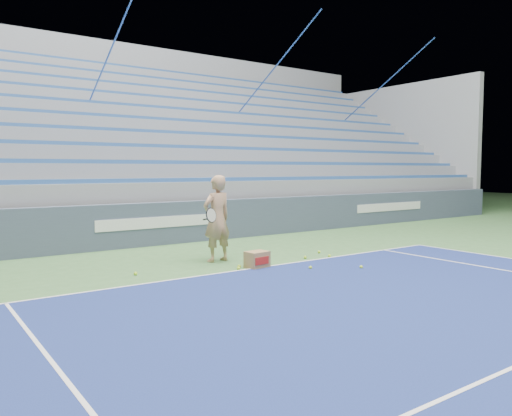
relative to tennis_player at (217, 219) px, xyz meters
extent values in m
cube|color=white|center=(-0.11, -1.10, -0.90)|extent=(10.97, 0.05, 0.00)
cube|color=#3E495E|center=(-0.11, 2.90, -0.37)|extent=(30.00, 0.30, 1.10)
cube|color=white|center=(-0.11, 2.74, -0.32)|extent=(3.20, 0.02, 0.28)
cube|color=white|center=(8.89, 2.74, -0.32)|extent=(3.40, 0.02, 0.28)
cube|color=gray|center=(-0.11, 7.45, -0.37)|extent=(30.00, 8.50, 1.10)
cube|color=gray|center=(-0.11, 7.45, 0.43)|extent=(30.00, 8.50, 0.50)
cube|color=#2A569A|center=(-0.11, 3.58, 0.74)|extent=(29.60, 0.42, 0.11)
cube|color=gray|center=(-0.11, 7.88, 0.93)|extent=(30.00, 7.65, 0.50)
cube|color=#2A569A|center=(-0.11, 4.43, 1.24)|extent=(29.60, 0.42, 0.11)
cube|color=gray|center=(-0.11, 8.30, 1.43)|extent=(30.00, 6.80, 0.50)
cube|color=#2A569A|center=(-0.11, 5.28, 1.74)|extent=(29.60, 0.42, 0.11)
cube|color=gray|center=(-0.11, 8.73, 1.93)|extent=(30.00, 5.95, 0.50)
cube|color=#2A569A|center=(-0.11, 6.13, 2.24)|extent=(29.60, 0.42, 0.11)
cube|color=gray|center=(-0.11, 9.15, 2.43)|extent=(30.00, 5.10, 0.50)
cube|color=#2A569A|center=(-0.11, 6.98, 2.74)|extent=(29.60, 0.42, 0.11)
cube|color=gray|center=(-0.11, 9.58, 2.93)|extent=(30.00, 4.25, 0.50)
cube|color=#2A569A|center=(-0.11, 7.83, 3.24)|extent=(29.60, 0.42, 0.11)
cube|color=gray|center=(-0.11, 10.00, 3.43)|extent=(30.00, 3.40, 0.50)
cube|color=#2A569A|center=(-0.11, 8.68, 3.74)|extent=(29.60, 0.42, 0.11)
cube|color=gray|center=(-0.11, 10.43, 3.93)|extent=(30.00, 2.55, 0.50)
cube|color=#2A569A|center=(-0.11, 9.53, 4.24)|extent=(29.60, 0.42, 0.11)
cube|color=gray|center=(-0.11, 10.85, 4.43)|extent=(30.00, 1.70, 0.50)
cube|color=#2A569A|center=(-0.11, 10.38, 4.74)|extent=(29.60, 0.42, 0.11)
cube|color=gray|center=(-0.11, 11.28, 4.93)|extent=(30.00, 0.85, 0.50)
cube|color=#2A569A|center=(-0.11, 11.23, 5.24)|extent=(29.60, 0.42, 0.11)
cube|color=gray|center=(15.04, 7.45, 2.13)|extent=(0.30, 8.80, 6.10)
cube|color=gray|center=(-0.11, 12.00, 2.73)|extent=(31.00, 0.40, 7.30)
cylinder|color=#3158AC|center=(-0.11, 7.45, 3.68)|extent=(0.05, 8.53, 5.04)
cylinder|color=#3158AC|center=(5.89, 7.45, 3.68)|extent=(0.05, 8.53, 5.04)
cylinder|color=#3158AC|center=(11.89, 7.45, 3.68)|extent=(0.05, 8.53, 5.04)
imported|color=tan|center=(0.00, 0.00, 0.00)|extent=(0.71, 0.51, 1.83)
cylinder|color=black|center=(-0.35, -0.25, 0.03)|extent=(0.12, 0.27, 0.08)
cylinder|color=beige|center=(-0.45, -0.53, 0.13)|extent=(0.29, 0.16, 0.28)
torus|color=black|center=(-0.45, -0.53, 0.13)|extent=(0.31, 0.18, 0.30)
cube|color=#967449|center=(0.31, -1.03, -0.75)|extent=(0.47, 0.37, 0.33)
cube|color=#B21E19|center=(0.31, -1.19, -0.75)|extent=(0.35, 0.05, 0.15)
sphere|color=#C4EB30|center=(-0.13, -1.01, -0.88)|extent=(0.07, 0.07, 0.07)
sphere|color=#C4EB30|center=(-1.94, -0.32, -0.88)|extent=(0.07, 0.07, 0.07)
sphere|color=#C4EB30|center=(-0.01, -0.86, -0.88)|extent=(0.07, 0.07, 0.07)
sphere|color=#C4EB30|center=(2.46, -0.49, -0.88)|extent=(0.07, 0.07, 0.07)
sphere|color=#C4EB30|center=(1.91, -2.30, -0.88)|extent=(0.07, 0.07, 0.07)
sphere|color=#C4EB30|center=(1.73, -0.84, -0.88)|extent=(0.07, 0.07, 0.07)
sphere|color=#C4EB30|center=(2.30, -1.01, -0.88)|extent=(0.07, 0.07, 0.07)
sphere|color=#C4EB30|center=(1.06, -1.77, -0.88)|extent=(0.07, 0.07, 0.07)
camera|label=1|loc=(-5.38, -8.99, 1.04)|focal=35.00mm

